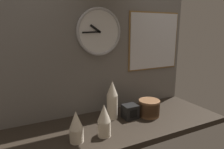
# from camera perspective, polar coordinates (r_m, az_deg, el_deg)

# --- Properties ---
(ground_plane) EXTENTS (1.60, 0.56, 0.04)m
(ground_plane) POSITION_cam_1_polar(r_m,az_deg,el_deg) (1.42, 0.24, -14.64)
(ground_plane) COLOR black
(wall_tiled_back) EXTENTS (1.60, 0.03, 1.05)m
(wall_tiled_back) POSITION_cam_1_polar(r_m,az_deg,el_deg) (1.51, -4.36, 8.57)
(wall_tiled_back) COLOR slate
(wall_tiled_back) RESTS_ON ground_plane
(cup_stack_center_right) EXTENTS (0.08, 0.08, 0.28)m
(cup_stack_center_right) POSITION_cam_1_polar(r_m,az_deg,el_deg) (1.44, 0.05, -7.24)
(cup_stack_center_right) COLOR beige
(cup_stack_center_right) RESTS_ON ground_plane
(cup_stack_center_left) EXTENTS (0.08, 0.08, 0.19)m
(cup_stack_center_left) POSITION_cam_1_polar(r_m,az_deg,el_deg) (1.19, -10.18, -14.43)
(cup_stack_center_left) COLOR beige
(cup_stack_center_left) RESTS_ON ground_plane
(cup_stack_center) EXTENTS (0.08, 0.08, 0.20)m
(cup_stack_center) POSITION_cam_1_polar(r_m,az_deg,el_deg) (1.23, -2.27, -12.92)
(cup_stack_center) COLOR beige
(cup_stack_center) RESTS_ON ground_plane
(bowl_stack_right) EXTENTS (0.16, 0.16, 0.12)m
(bowl_stack_right) POSITION_cam_1_polar(r_m,az_deg,el_deg) (1.54, 10.50, -9.23)
(bowl_stack_right) COLOR brown
(bowl_stack_right) RESTS_ON ground_plane
(wall_clock) EXTENTS (0.34, 0.03, 0.34)m
(wall_clock) POSITION_cam_1_polar(r_m,az_deg,el_deg) (1.48, -3.66, 12.05)
(wall_clock) COLOR white
(menu_board) EXTENTS (0.50, 0.01, 0.48)m
(menu_board) POSITION_cam_1_polar(r_m,az_deg,el_deg) (1.75, 11.93, 9.27)
(menu_board) COLOR olive
(napkin_dispenser) EXTENTS (0.10, 0.10, 0.10)m
(napkin_dispenser) POSITION_cam_1_polar(r_m,az_deg,el_deg) (1.48, 5.19, -10.49)
(napkin_dispenser) COLOR black
(napkin_dispenser) RESTS_ON ground_plane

